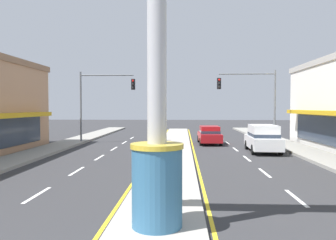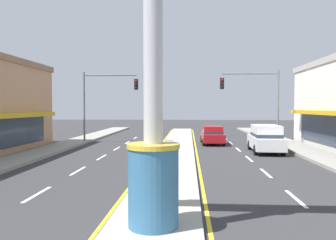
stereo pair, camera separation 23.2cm
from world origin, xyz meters
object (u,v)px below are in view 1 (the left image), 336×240
(district_sign, at_px, (157,59))
(traffic_light_right_side, at_px, (253,94))
(sedan_near_left_lane, at_px, (209,135))
(suv_near_right_lane, at_px, (263,138))
(traffic_light_left_side, at_px, (101,94))

(district_sign, xyz_separation_m, traffic_light_right_side, (6.48, 19.63, -0.06))
(sedan_near_left_lane, bearing_deg, district_sign, -98.22)
(district_sign, relative_size, sedan_near_left_lane, 1.85)
(district_sign, xyz_separation_m, suv_near_right_lane, (6.19, 15.02, -3.33))
(traffic_light_left_side, distance_m, sedan_near_left_lane, 10.00)
(traffic_light_left_side, relative_size, sedan_near_left_lane, 1.43)
(suv_near_right_lane, xyz_separation_m, sedan_near_left_lane, (-3.30, 5.04, -0.20))
(traffic_light_left_side, bearing_deg, sedan_near_left_lane, -1.22)
(district_sign, distance_m, traffic_light_right_side, 20.68)
(sedan_near_left_lane, bearing_deg, traffic_light_left_side, 178.78)
(traffic_light_right_side, distance_m, sedan_near_left_lane, 5.00)
(traffic_light_right_side, bearing_deg, sedan_near_left_lane, 173.16)
(district_sign, relative_size, suv_near_right_lane, 1.71)
(district_sign, relative_size, traffic_light_right_side, 1.29)
(district_sign, xyz_separation_m, sedan_near_left_lane, (2.90, 20.06, -3.52))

